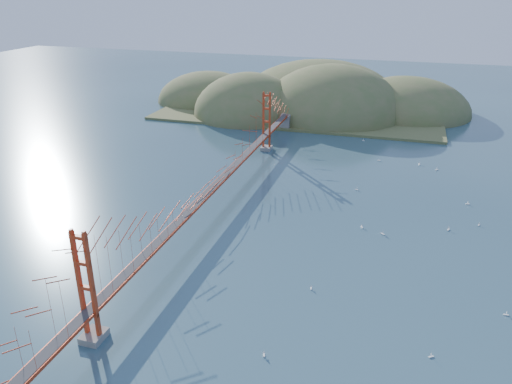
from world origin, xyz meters
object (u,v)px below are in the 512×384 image
(bridge, at_px, (210,166))
(sailboat_0, at_px, (311,288))
(sailboat_1, at_px, (362,227))
(sailboat_2, at_px, (506,314))

(bridge, xyz_separation_m, sailboat_0, (18.18, -15.86, -6.87))
(bridge, xyz_separation_m, sailboat_1, (22.00, 0.82, -6.86))
(bridge, bearing_deg, sailboat_0, -41.11)
(sailboat_1, bearing_deg, sailboat_0, -102.92)
(sailboat_0, relative_size, sailboat_1, 0.89)
(bridge, xyz_separation_m, sailboat_2, (38.18, -14.70, -6.87))
(sailboat_1, height_order, sailboat_2, sailboat_1)
(sailboat_0, bearing_deg, bridge, 138.89)
(sailboat_0, height_order, sailboat_1, sailboat_1)
(bridge, height_order, sailboat_2, bridge)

